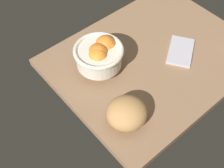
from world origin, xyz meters
The scene contains 4 objects.
ground_plane centered at (0.00, 0.00, -1.50)cm, with size 78.25×61.25×3.00cm, color #8D6A4B.
fruit_bowl centered at (-20.00, 9.13, 7.12)cm, with size 18.70×18.70×12.35cm.
bread_loaf centered at (-28.13, -15.07, 4.60)cm, with size 13.91×13.35×9.20cm, color tan.
napkin_folded centered at (9.88, -5.69, 0.60)cm, with size 15.55×9.44×1.19cm, color #B9B6C1.
Camera 1 is at (-65.44, -51.33, 88.45)cm, focal length 47.85 mm.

